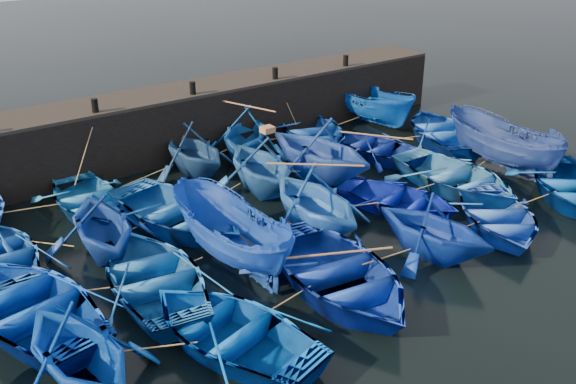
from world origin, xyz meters
TOP-DOWN VIEW (x-y plane):
  - ground at (0.00, 0.00)m, footprint 120.00×120.00m
  - quay_wall at (0.00, 10.50)m, footprint 26.00×2.50m
  - quay_top at (0.00, 10.50)m, footprint 26.00×2.50m
  - bollard_1 at (-4.00, 9.60)m, footprint 0.24×0.24m
  - bollard_2 at (0.00, 9.60)m, footprint 0.24×0.24m
  - bollard_3 at (4.00, 9.60)m, footprint 0.24×0.24m
  - bollard_4 at (8.00, 9.60)m, footprint 0.24×0.24m
  - boat_1 at (-5.51, 7.14)m, footprint 3.58×4.75m
  - boat_2 at (-0.99, 7.97)m, footprint 3.42×3.93m
  - boat_3 at (1.54, 8.21)m, footprint 5.45×5.48m
  - boat_4 at (4.73, 7.83)m, footprint 5.21×6.15m
  - boat_5 at (8.62, 8.21)m, footprint 1.95×4.90m
  - boat_6 at (-8.84, 5.10)m, footprint 3.30×4.51m
  - boat_7 at (-6.13, 4.09)m, footprint 3.97×4.42m
  - boat_8 at (-3.57, 4.29)m, footprint 5.10×6.28m
  - boat_9 at (0.15, 5.04)m, footprint 4.23×4.71m
  - boat_10 at (2.54, 4.67)m, footprint 4.80×5.35m
  - boat_11 at (5.87, 5.14)m, footprint 3.67×4.72m
  - boat_12 at (9.34, 4.64)m, footprint 5.69×6.38m
  - boat_13 at (-8.92, 1.83)m, footprint 4.84×6.10m
  - boat_14 at (-5.83, 1.28)m, footprint 4.42×5.65m
  - boat_15 at (-3.44, 1.33)m, footprint 2.18×5.18m
  - boat_16 at (-0.21, 1.52)m, footprint 4.01×4.56m
  - boat_17 at (3.03, 1.01)m, footprint 4.29×5.02m
  - boat_18 at (5.89, 0.97)m, footprint 3.93×5.39m
  - boat_19 at (8.88, 1.30)m, footprint 2.02×5.28m
  - boat_20 at (-8.74, -1.18)m, footprint 3.87×4.34m
  - boat_21 at (-5.39, -1.92)m, footprint 4.73×5.70m
  - boat_22 at (-1.89, -1.61)m, footprint 4.91×6.30m
  - boat_23 at (1.61, -1.79)m, footprint 3.90×4.31m
  - boat_24 at (4.60, -1.84)m, footprint 5.39×5.76m
  - boat_25 at (8.55, -1.93)m, footprint 6.24×6.38m
  - wooden_crate at (0.45, 5.04)m, footprint 0.44×0.39m
  - mooring_ropes at (-0.21, 5.03)m, footprint 18.02×11.48m
  - loose_oars at (1.33, 3.31)m, footprint 10.01×11.90m

SIDE VIEW (x-z plane):
  - ground at x=0.00m, z-range 0.00..0.00m
  - boat_17 at x=3.03m, z-range 0.00..0.88m
  - boat_11 at x=5.87m, z-range 0.00..0.90m
  - boat_6 at x=-8.84m, z-range 0.00..0.91m
  - boat_1 at x=-5.51m, z-range 0.00..0.93m
  - boat_24 at x=4.60m, z-range 0.00..0.97m
  - boat_21 at x=-5.39m, z-range 0.00..1.02m
  - boat_14 at x=-5.83m, z-range 0.00..1.07m
  - boat_25 at x=8.55m, z-range 0.00..1.08m
  - boat_4 at x=4.73m, z-range 0.00..1.09m
  - boat_12 at x=9.34m, z-range 0.00..1.09m
  - boat_18 at x=5.89m, z-range 0.00..1.10m
  - boat_13 at x=-8.92m, z-range 0.00..1.14m
  - boat_8 at x=-3.57m, z-range 0.00..1.15m
  - boat_22 at x=-1.89m, z-range 0.00..1.20m
  - mooring_ropes at x=-0.21m, z-range -0.18..1.92m
  - boat_5 at x=8.62m, z-range 0.00..1.88m
  - boat_15 at x=-3.44m, z-range 0.00..1.97m
  - boat_23 at x=1.61m, z-range 0.00..1.98m
  - boat_2 at x=-0.99m, z-range 0.00..2.03m
  - boat_19 at x=8.88m, z-range 0.00..2.04m
  - boat_20 at x=-8.74m, z-range 0.00..2.06m
  - boat_7 at x=-6.13m, z-range 0.00..2.08m
  - boat_3 at x=1.54m, z-range 0.00..2.19m
  - boat_9 at x=0.15m, z-range 0.00..2.21m
  - boat_16 at x=-0.21m, z-range 0.00..2.27m
  - quay_wall at x=0.00m, z-range 0.00..2.50m
  - boat_10 at x=2.54m, z-range 0.00..2.52m
  - loose_oars at x=1.33m, z-range 0.95..2.38m
  - wooden_crate at x=0.45m, z-range 2.21..2.42m
  - quay_top at x=0.00m, z-range 2.50..2.62m
  - bollard_1 at x=-4.00m, z-range 2.62..3.12m
  - bollard_2 at x=0.00m, z-range 2.62..3.12m
  - bollard_3 at x=4.00m, z-range 2.62..3.12m
  - bollard_4 at x=8.00m, z-range 2.62..3.12m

